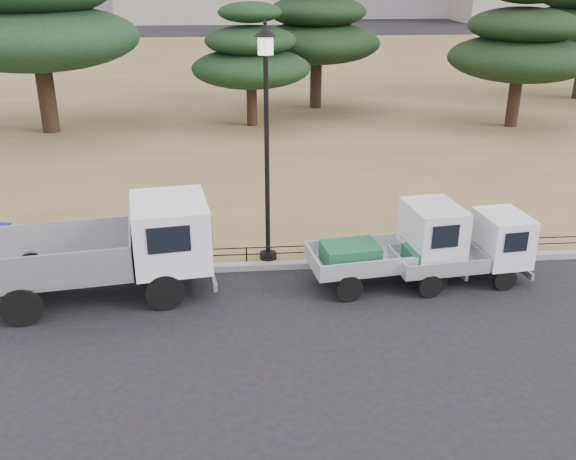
{
  "coord_description": "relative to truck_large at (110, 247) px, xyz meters",
  "views": [
    {
      "loc": [
        -1.21,
        -12.17,
        7.19
      ],
      "look_at": [
        0.0,
        2.0,
        1.3
      ],
      "focal_mm": 40.0,
      "sensor_mm": 36.0,
      "label": 1
    }
  ],
  "objects": [
    {
      "name": "ground",
      "position": [
        4.12,
        -1.49,
        -1.25
      ],
      "size": [
        220.0,
        220.0,
        0.0
      ],
      "primitive_type": "plane",
      "color": "black"
    },
    {
      "name": "lawn",
      "position": [
        4.12,
        29.11,
        -1.17
      ],
      "size": [
        120.0,
        56.0,
        0.15
      ],
      "primitive_type": "cube",
      "color": "olive",
      "rests_on": "ground"
    },
    {
      "name": "curb",
      "position": [
        4.12,
        1.11,
        -1.17
      ],
      "size": [
        120.0,
        0.25,
        0.16
      ],
      "primitive_type": "cube",
      "color": "gray",
      "rests_on": "ground"
    },
    {
      "name": "truck_large",
      "position": [
        0.0,
        0.0,
        0.0
      ],
      "size": [
        5.37,
        2.73,
        2.24
      ],
      "rotation": [
        0.0,
        0.0,
        0.15
      ],
      "color": "black",
      "rests_on": "ground"
    },
    {
      "name": "truck_kei_front",
      "position": [
        6.72,
        0.14,
        -0.3
      ],
      "size": [
        3.77,
        1.99,
        1.91
      ],
      "rotation": [
        0.0,
        0.0,
        0.14
      ],
      "color": "black",
      "rests_on": "ground"
    },
    {
      "name": "truck_kei_rear",
      "position": [
        8.5,
        0.03,
        -0.41
      ],
      "size": [
        3.33,
        1.7,
        1.67
      ],
      "rotation": [
        0.0,
        0.0,
        0.11
      ],
      "color": "black",
      "rests_on": "ground"
    },
    {
      "name": "street_lamp",
      "position": [
        3.68,
        1.41,
        2.82
      ],
      "size": [
        0.52,
        0.52,
        5.79
      ],
      "color": "black",
      "rests_on": "lawn"
    },
    {
      "name": "pipe_fence",
      "position": [
        4.12,
        1.26,
        -0.81
      ],
      "size": [
        38.0,
        0.04,
        0.4
      ],
      "color": "black",
      "rests_on": "lawn"
    },
    {
      "name": "pine_west_near",
      "position": [
        -5.39,
        15.9,
        3.9
      ],
      "size": [
        8.66,
        8.66,
        8.66
      ],
      "color": "black",
      "rests_on": "lawn"
    },
    {
      "name": "pine_center_left",
      "position": [
        3.77,
        16.4,
        2.12
      ],
      "size": [
        5.47,
        5.47,
        5.56
      ],
      "color": "black",
      "rests_on": "lawn"
    },
    {
      "name": "pine_center_right",
      "position": [
        7.28,
        20.27,
        2.93
      ],
      "size": [
        6.55,
        6.55,
        6.95
      ],
      "color": "black",
      "rests_on": "lawn"
    },
    {
      "name": "pine_east_near",
      "position": [
        15.93,
        15.2,
        2.68
      ],
      "size": [
        6.47,
        6.47,
        6.54
      ],
      "color": "black",
      "rests_on": "lawn"
    }
  ]
}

